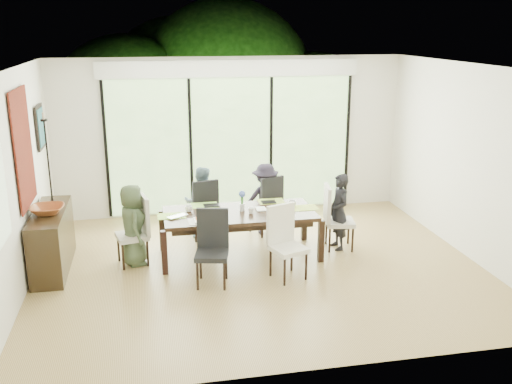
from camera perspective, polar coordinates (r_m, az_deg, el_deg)
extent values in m
cube|color=olive|center=(7.92, 0.35, -7.50)|extent=(6.00, 5.00, 0.01)
cube|color=white|center=(7.25, 0.39, 12.47)|extent=(6.00, 5.00, 0.01)
cube|color=silver|center=(9.89, -2.53, 5.59)|extent=(6.00, 0.02, 2.70)
cube|color=silver|center=(5.15, 5.93, -4.79)|extent=(6.00, 0.02, 2.70)
cube|color=white|center=(7.50, -22.80, 0.79)|extent=(0.02, 5.00, 2.70)
cube|color=white|center=(8.58, 20.52, 2.87)|extent=(0.02, 5.00, 2.70)
cube|color=#598C3F|center=(9.88, -2.48, 4.69)|extent=(4.20, 0.02, 2.30)
cube|color=white|center=(9.69, -2.57, 12.23)|extent=(4.40, 0.06, 0.28)
cube|color=black|center=(9.78, -14.75, 4.05)|extent=(0.05, 0.04, 2.30)
cube|color=black|center=(9.79, -6.54, 4.49)|extent=(0.05, 0.04, 2.30)
cube|color=black|center=(9.99, 1.51, 4.84)|extent=(0.05, 0.04, 2.30)
cube|color=black|center=(10.38, 9.10, 5.08)|extent=(0.05, 0.04, 2.30)
cube|color=brown|center=(11.08, -3.13, -0.69)|extent=(6.00, 1.80, 0.10)
cube|color=#553424|center=(11.69, -3.73, 3.25)|extent=(6.00, 0.08, 0.06)
sphere|color=#14380F|center=(12.42, -12.76, 7.85)|extent=(3.20, 3.20, 3.20)
sphere|color=#14380F|center=(13.10, -3.00, 10.24)|extent=(4.00, 4.00, 4.00)
sphere|color=#14380F|center=(12.78, 5.65, 7.58)|extent=(2.80, 2.80, 2.80)
sphere|color=#14380F|center=(13.71, -7.61, 9.64)|extent=(3.60, 3.60, 3.60)
cube|color=black|center=(8.06, -1.68, -2.18)|extent=(2.12, 0.97, 0.05)
cube|color=black|center=(8.08, -1.68, -2.72)|extent=(1.94, 0.79, 0.09)
cube|color=black|center=(7.68, -9.14, -6.00)|extent=(0.08, 0.08, 0.61)
cube|color=black|center=(8.02, 6.51, -4.90)|extent=(0.08, 0.08, 0.61)
cube|color=black|center=(8.48, -9.38, -3.81)|extent=(0.08, 0.08, 0.61)
cube|color=black|center=(8.79, 4.84, -2.91)|extent=(0.08, 0.08, 0.61)
imported|color=#3F4F34|center=(7.99, -12.22, -3.23)|extent=(0.41, 0.58, 1.14)
imported|color=black|center=(8.43, 8.30, -1.97)|extent=(0.38, 0.56, 1.14)
imported|color=slate|center=(8.81, -5.46, -1.07)|extent=(0.60, 0.45, 1.14)
imported|color=black|center=(8.95, 0.92, -0.71)|extent=(0.54, 0.35, 1.14)
cube|color=#94C446|center=(7.96, -8.45, -2.38)|extent=(0.39, 0.28, 0.01)
cube|color=#A3BA42|center=(8.25, 4.84, -1.58)|extent=(0.39, 0.28, 0.01)
cube|color=#81BD43|center=(8.37, -5.17, -1.32)|extent=(0.39, 0.28, 0.01)
cube|color=#9FB841|center=(8.52, 1.52, -0.93)|extent=(0.39, 0.28, 0.01)
cube|color=white|center=(7.70, -5.36, -2.92)|extent=(0.39, 0.28, 0.01)
cube|color=black|center=(8.33, -4.45, -1.33)|extent=(0.23, 0.16, 0.01)
cube|color=black|center=(8.46, 1.27, -1.00)|extent=(0.21, 0.15, 0.01)
cube|color=white|center=(8.14, 3.24, -1.80)|extent=(0.26, 0.19, 0.00)
cube|color=white|center=(7.70, -5.36, -2.82)|extent=(0.23, 0.23, 0.02)
cube|color=#C85A17|center=(7.69, -5.36, -2.71)|extent=(0.18, 0.18, 0.01)
cylinder|color=silver|center=(8.09, -1.39, -1.52)|extent=(0.07, 0.07, 0.11)
cylinder|color=#337226|center=(8.06, -1.40, -0.80)|extent=(0.04, 0.04, 0.14)
sphere|color=#4C66C0|center=(8.03, -1.40, -0.20)|extent=(0.10, 0.10, 0.10)
imported|color=silver|center=(7.87, -7.69, -2.51)|extent=(0.35, 0.31, 0.02)
imported|color=white|center=(8.10, -6.75, -1.68)|extent=(0.14, 0.14, 0.08)
imported|color=white|center=(7.97, -0.50, -1.88)|extent=(0.11, 0.11, 0.08)
imported|color=white|center=(8.29, 3.66, -1.17)|extent=(0.13, 0.13, 0.08)
imported|color=white|center=(8.14, 0.00, -1.74)|extent=(0.15, 0.20, 0.02)
cube|color=black|center=(8.18, -19.73, -4.55)|extent=(0.41, 1.46, 0.82)
imported|color=brown|center=(7.94, -20.15, -1.67)|extent=(0.44, 0.44, 0.11)
cylinder|color=black|center=(8.38, -19.68, -0.96)|extent=(0.09, 0.09, 0.04)
cylinder|color=black|center=(8.23, -20.06, 2.87)|extent=(0.02, 0.02, 1.14)
cylinder|color=black|center=(8.13, -20.45, 6.75)|extent=(0.09, 0.09, 0.03)
cylinder|color=silver|center=(8.12, -20.49, 7.13)|extent=(0.03, 0.03, 0.09)
cube|color=maroon|center=(7.79, -22.24, 4.06)|extent=(0.02, 1.00, 1.50)
cube|color=black|center=(9.04, -20.80, 6.10)|extent=(0.03, 0.55, 0.65)
cube|color=#194750|center=(9.04, -20.67, 6.10)|extent=(0.01, 0.45, 0.55)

